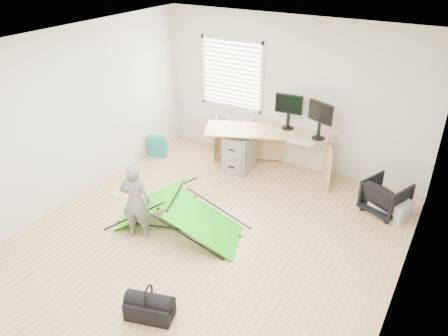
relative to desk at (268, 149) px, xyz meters
The scene contains 18 objects.
ground 2.38m from the desk, 84.82° to the right, with size 5.50×5.50×0.00m, color tan.
back_wall 1.07m from the desk, 62.66° to the left, with size 5.00×0.02×2.70m, color silver.
window 1.57m from the desk, 159.44° to the left, with size 1.20×0.06×1.20m, color silver.
radiator 1.04m from the desk, 161.50° to the left, with size 1.00×0.12×0.60m, color silver.
desk is the anchor object (origin of this frame).
filing_cabinet 0.52m from the desk, 146.47° to the right, with size 0.44×0.59×0.69m, color #919596.
monitor_left 0.71m from the desk, 40.00° to the left, with size 0.49×0.11×0.47m, color black.
monitor_right 1.08m from the desk, ahead, with size 0.50×0.11×0.48m, color black.
keyboard 0.83m from the desk, 18.91° to the right, with size 0.46×0.16×0.02m, color beige.
thermos 1.17m from the desk, ahead, with size 0.06×0.06×0.23m, color #BD6A7F.
office_chair 2.23m from the desk, ahead, with size 0.58×0.60×0.54m, color black.
person 2.90m from the desk, 103.87° to the right, with size 0.42×0.28×1.16m, color slate.
kite 2.43m from the desk, 97.05° to the right, with size 1.92×0.84×0.60m, color #1FDA14, non-canonical shape.
storage_crate 2.34m from the desk, 10.88° to the right, with size 0.54×0.38×0.30m, color silver.
tote_bag 2.17m from the desk, 163.21° to the right, with size 0.34×0.15×0.41m, color #1D7E77.
laptop_bag 2.04m from the desk, 104.00° to the right, with size 0.39×0.12×0.29m, color black.
white_box 2.83m from the desk, 128.16° to the right, with size 0.10×0.10×0.10m, color silver.
duffel_bag 3.95m from the desk, 83.98° to the right, with size 0.53×0.27×0.23m, color black.
Camera 1 is at (2.74, -4.24, 3.83)m, focal length 35.00 mm.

